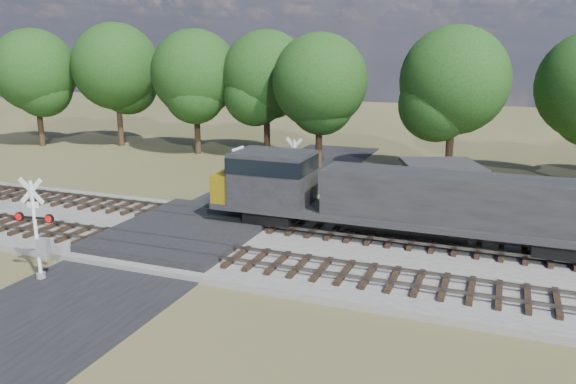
% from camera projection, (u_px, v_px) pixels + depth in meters
% --- Properties ---
extents(ground, '(160.00, 160.00, 0.00)m').
position_uv_depth(ground, '(183.00, 240.00, 28.28)').
color(ground, '#474927').
rests_on(ground, ground).
extents(ballast_bed, '(140.00, 10.00, 0.30)m').
position_uv_depth(ballast_bed, '(381.00, 260.00, 25.19)').
color(ballast_bed, gray).
rests_on(ballast_bed, ground).
extents(road, '(7.00, 60.00, 0.08)m').
position_uv_depth(road, '(183.00, 240.00, 28.27)').
color(road, black).
rests_on(road, ground).
extents(crossing_panel, '(7.00, 9.00, 0.62)m').
position_uv_depth(crossing_panel, '(188.00, 232.00, 28.65)').
color(crossing_panel, '#262628').
rests_on(crossing_panel, ground).
extents(track_near, '(140.00, 2.60, 0.33)m').
position_uv_depth(track_near, '(219.00, 254.00, 25.28)').
color(track_near, black).
rests_on(track_near, ballast_bed).
extents(track_far, '(140.00, 2.60, 0.33)m').
position_uv_depth(track_far, '(263.00, 223.00, 29.80)').
color(track_far, black).
rests_on(track_far, ballast_bed).
extents(crossing_signal_near, '(1.76, 0.42, 4.38)m').
position_uv_depth(crossing_signal_near, '(39.00, 238.00, 22.99)').
color(crossing_signal_near, silver).
rests_on(crossing_signal_near, ground).
extents(crossing_signal_far, '(1.74, 0.39, 4.33)m').
position_uv_depth(crossing_signal_far, '(293.00, 179.00, 33.63)').
color(crossing_signal_far, silver).
rests_on(crossing_signal_far, ground).
extents(equipment_shed, '(5.49, 5.49, 2.89)m').
position_uv_depth(equipment_shed, '(440.00, 187.00, 33.16)').
color(equipment_shed, '#3F2D1B').
rests_on(equipment_shed, ground).
extents(treeline, '(77.95, 11.65, 11.95)m').
position_uv_depth(treeline, '(359.00, 78.00, 44.26)').
color(treeline, black).
rests_on(treeline, ground).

